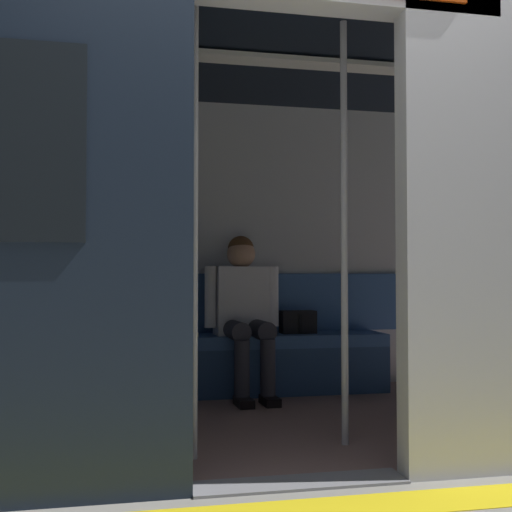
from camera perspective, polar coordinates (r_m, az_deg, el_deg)
The scene contains 9 objects.
ground_plane at distance 2.82m, azimuth 3.92°, elevation -19.67°, with size 60.00×60.00×0.00m, color gray.
platform_edge_strip at distance 2.55m, azimuth 5.88°, elevation -21.59°, with size 8.00×0.24×0.01m, color yellow.
train_car at distance 3.78m, azimuth -1.49°, elevation 8.07°, with size 6.40×2.51×2.33m.
bench_seat at distance 4.67m, azimuth -2.84°, elevation -8.34°, with size 2.42×0.44×0.44m.
person_seated at distance 4.62m, azimuth -1.10°, elevation -4.37°, with size 0.55×0.69×1.16m.
handbag at distance 4.83m, azimuth 3.76°, elevation -5.91°, with size 0.26×0.15×0.17m.
book at distance 4.65m, azimuth -6.61°, elevation -6.93°, with size 0.15×0.22×0.03m, color silver.
grab_pole_door at distance 3.05m, azimuth -5.54°, elevation 2.55°, with size 0.04×0.04×2.19m, color silver.
grab_pole_far at distance 3.32m, azimuth 7.89°, elevation 2.21°, with size 0.04×0.04×2.19m, color silver.
Camera 1 is at (0.73, 2.58, 0.86)m, focal length 44.74 mm.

